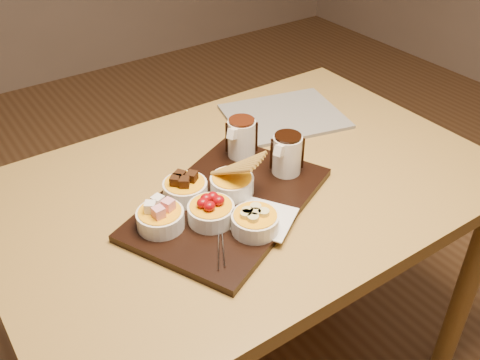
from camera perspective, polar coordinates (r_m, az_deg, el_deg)
dining_table at (r=1.35m, az=0.70°, el=-3.50°), size 1.20×0.80×0.75m
serving_board at (r=1.20m, az=-1.18°, el=-2.45°), size 0.54×0.47×0.02m
napkin at (r=1.14m, az=2.58°, el=-4.13°), size 0.17×0.17×0.00m
bowl_marshmallows at (r=1.13m, az=-8.47°, el=-4.15°), size 0.10×0.10×0.04m
bowl_cake at (r=1.20m, az=-5.86°, el=-1.06°), size 0.10×0.10×0.04m
bowl_strawberries at (r=1.13m, az=-3.10°, el=-3.55°), size 0.10×0.10×0.04m
bowl_biscotti at (r=1.21m, az=-0.86°, el=-0.51°), size 0.10×0.10×0.04m
bowl_bananas at (r=1.11m, az=1.62°, el=-4.57°), size 0.10×0.10×0.04m
pitcher_dark_chocolate at (r=1.27m, az=5.03°, el=2.69°), size 0.09×0.09×0.09m
pitcher_milk_chocolate at (r=1.32m, az=0.17°, el=4.44°), size 0.09×0.09×0.09m
fondue_skewers at (r=1.12m, az=-2.28°, el=-4.85°), size 0.23×0.17×0.01m
newspaper at (r=1.55m, az=4.74°, el=6.79°), size 0.37×0.33×0.01m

